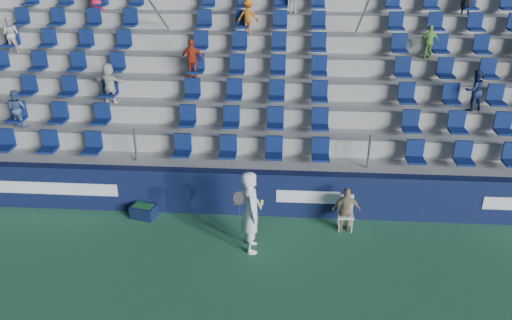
% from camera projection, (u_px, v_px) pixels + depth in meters
% --- Properties ---
extents(ground, '(70.00, 70.00, 0.00)m').
position_uv_depth(ground, '(237.00, 293.00, 10.21)').
color(ground, '#307149').
rests_on(ground, ground).
extents(sponsor_wall, '(24.00, 0.32, 1.20)m').
position_uv_depth(sponsor_wall, '(249.00, 193.00, 12.79)').
color(sponsor_wall, '#11183E').
rests_on(sponsor_wall, ground).
extents(grandstand, '(24.00, 8.17, 6.63)m').
position_uv_depth(grandstand, '(261.00, 79.00, 16.72)').
color(grandstand, '#9E9E99').
rests_on(grandstand, ground).
extents(tennis_player, '(0.69, 0.79, 1.99)m').
position_uv_depth(tennis_player, '(251.00, 212.00, 11.18)').
color(tennis_player, white).
rests_on(tennis_player, ground).
extents(line_judge_chair, '(0.40, 0.41, 0.87)m').
position_uv_depth(line_judge_chair, '(345.00, 210.00, 12.23)').
color(line_judge_chair, white).
rests_on(line_judge_chair, ground).
extents(line_judge, '(0.69, 0.31, 1.17)m').
position_uv_depth(line_judge, '(346.00, 210.00, 12.06)').
color(line_judge, tan).
rests_on(line_judge, ground).
extents(ball_bin, '(0.69, 0.53, 0.35)m').
position_uv_depth(ball_bin, '(144.00, 211.00, 12.77)').
color(ball_bin, '#0E1735').
rests_on(ball_bin, ground).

